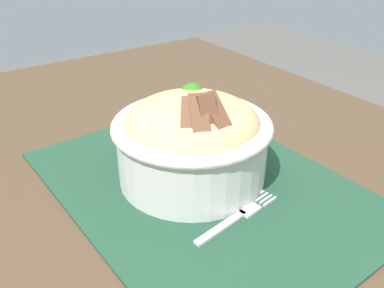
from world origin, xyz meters
name	(u,v)px	position (x,y,z in m)	size (l,w,h in m)	color
table	(209,225)	(0.00, 0.00, 0.66)	(1.23, 0.82, 0.73)	#4C3826
placemat	(205,187)	(0.00, -0.01, 0.73)	(0.44, 0.32, 0.00)	#1E422D
bowl	(192,138)	(-0.02, -0.01, 0.79)	(0.24, 0.24, 0.13)	silver
fork	(240,215)	(0.08, -0.02, 0.74)	(0.04, 0.13, 0.00)	silver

